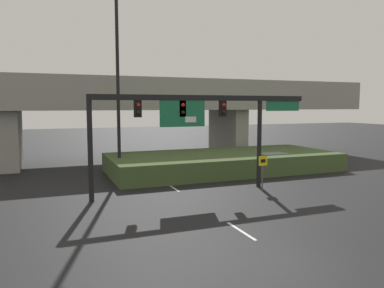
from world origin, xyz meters
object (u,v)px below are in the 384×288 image
Objects in this scene: speed_limit_sign at (263,167)px; parked_sedan_near_right at (275,163)px; signal_gantry at (197,115)px; highway_light_pole_near at (117,64)px.

speed_limit_sign reaches higher than parked_sedan_near_right.
signal_gantry is 5.23m from speed_limit_sign.
speed_limit_sign is 7.29m from parked_sedan_near_right.
speed_limit_sign is 0.14× the size of highway_light_pole_near.
speed_limit_sign is at bearing -14.90° from signal_gantry.
signal_gantry is at bearing 165.10° from speed_limit_sign.
highway_light_pole_near is at bearing 117.58° from signal_gantry.
highway_light_pole_near is at bearing 165.52° from parked_sedan_near_right.
parked_sedan_near_right is at bearing -9.74° from highway_light_pole_near.
parked_sedan_near_right is (8.60, 4.51, -4.03)m from signal_gantry.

